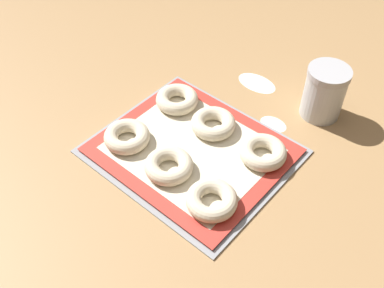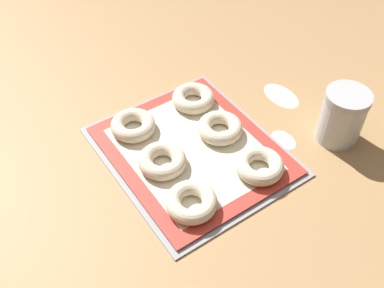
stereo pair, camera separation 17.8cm
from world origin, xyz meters
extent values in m
plane|color=#A87F51|center=(0.00, 0.00, 0.00)|extent=(2.80, 2.80, 0.00)
cube|color=#93969B|center=(0.01, 0.01, 0.00)|extent=(0.42, 0.37, 0.01)
cube|color=red|center=(0.01, 0.01, 0.01)|extent=(0.40, 0.34, 0.00)
cube|color=beige|center=(0.01, 0.01, 0.01)|extent=(0.34, 0.28, 0.00)
torus|color=beige|center=(-0.12, -0.07, 0.03)|extent=(0.11, 0.11, 0.03)
torus|color=beige|center=(0.01, -0.07, 0.03)|extent=(0.11, 0.11, 0.03)
torus|color=beige|center=(0.14, -0.08, 0.03)|extent=(0.11, 0.11, 0.03)
torus|color=beige|center=(-0.12, 0.10, 0.03)|extent=(0.11, 0.11, 0.03)
torus|color=beige|center=(0.00, 0.10, 0.03)|extent=(0.11, 0.11, 0.03)
torus|color=beige|center=(0.14, 0.10, 0.03)|extent=(0.11, 0.11, 0.03)
cylinder|color=silver|center=(0.16, 0.32, 0.06)|extent=(0.10, 0.10, 0.12)
cylinder|color=#B2B2B7|center=(0.16, 0.32, 0.12)|extent=(0.10, 0.10, 0.02)
ellipsoid|color=white|center=(-0.03, 0.32, 0.00)|extent=(0.11, 0.07, 0.00)
ellipsoid|color=white|center=(0.10, 0.21, 0.00)|extent=(0.07, 0.05, 0.00)
camera|label=1|loc=(0.46, -0.51, 0.76)|focal=42.00mm
camera|label=2|loc=(0.58, -0.38, 0.76)|focal=42.00mm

